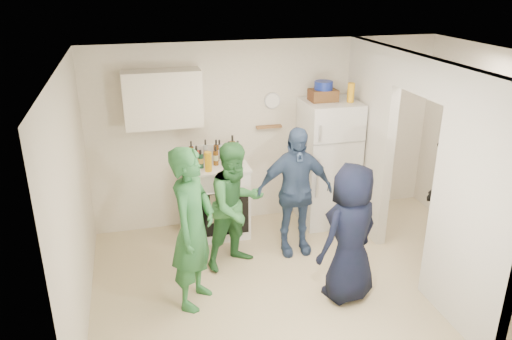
{
  "coord_description": "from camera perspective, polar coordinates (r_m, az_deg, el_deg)",
  "views": [
    {
      "loc": [
        -1.78,
        -4.59,
        3.3
      ],
      "look_at": [
        -0.5,
        0.4,
        1.25
      ],
      "focal_mm": 35.0,
      "sensor_mm": 36.0,
      "label": 1
    }
  ],
  "objects": [
    {
      "name": "person_navy",
      "position": [
        5.33,
        10.74,
        -7.14
      ],
      "size": [
        0.88,
        0.73,
        1.53
      ],
      "primitive_type": "imported",
      "rotation": [
        0.0,
        0.0,
        -2.75
      ],
      "color": "black",
      "rests_on": "floor"
    },
    {
      "name": "person_denim",
      "position": [
        6.09,
        4.43,
        -2.47
      ],
      "size": [
        0.96,
        0.42,
        1.63
      ],
      "primitive_type": "imported",
      "rotation": [
        0.0,
        0.0,
        -0.03
      ],
      "color": "#344C72",
      "rests_on": "floor"
    },
    {
      "name": "wall_clock",
      "position": [
        6.73,
        1.86,
        7.92
      ],
      "size": [
        0.22,
        0.02,
        0.22
      ],
      "primitive_type": "cylinder",
      "rotation": [
        1.57,
        0.0,
        0.0
      ],
      "color": "white",
      "rests_on": "wall_back"
    },
    {
      "name": "fridge",
      "position": [
        6.9,
        8.21,
        0.79
      ],
      "size": [
        0.71,
        0.69,
        1.73
      ],
      "primitive_type": "cube",
      "color": "silver",
      "rests_on": "floor"
    },
    {
      "name": "red_cup",
      "position": [
        6.31,
        -2.45,
        0.74
      ],
      "size": [
        0.09,
        0.09,
        0.12
      ],
      "primitive_type": "cylinder",
      "color": "#B00B19",
      "rests_on": "stove"
    },
    {
      "name": "floor",
      "position": [
        5.93,
        5.78,
        -12.25
      ],
      "size": [
        4.8,
        4.8,
        0.0
      ],
      "primitive_type": "plane",
      "color": "#C1B388",
      "rests_on": "ground"
    },
    {
      "name": "wall_back",
      "position": [
        6.86,
        1.37,
        4.28
      ],
      "size": [
        4.8,
        0.0,
        4.8
      ],
      "primitive_type": "plane",
      "rotation": [
        1.57,
        0.0,
        0.0
      ],
      "color": "silver",
      "rests_on": "floor"
    },
    {
      "name": "bottle_e",
      "position": [
        6.63,
        -4.19,
        2.39
      ],
      "size": [
        0.07,
        0.07,
        0.26
      ],
      "primitive_type": "cylinder",
      "color": "silver",
      "rests_on": "stove"
    },
    {
      "name": "partition_pier_back",
      "position": [
        6.75,
        12.65,
        3.46
      ],
      "size": [
        0.12,
        1.2,
        2.5
      ],
      "primitive_type": "cube",
      "color": "silver",
      "rests_on": "floor"
    },
    {
      "name": "nook_window_frame",
      "position": [
        6.55,
        25.66,
        4.93
      ],
      "size": [
        0.04,
        0.76,
        0.86
      ],
      "primitive_type": "cube",
      "color": "white",
      "rests_on": "wall_right"
    },
    {
      "name": "bottle_b",
      "position": [
        6.33,
        -6.35,
        1.28
      ],
      "size": [
        0.07,
        0.07,
        0.24
      ],
      "primitive_type": "cylinder",
      "color": "#194C35",
      "rests_on": "stove"
    },
    {
      "name": "wicker_basket",
      "position": [
        6.63,
        7.67,
        8.47
      ],
      "size": [
        0.35,
        0.25,
        0.15
      ],
      "primitive_type": "cube",
      "color": "brown",
      "rests_on": "fridge"
    },
    {
      "name": "bottle_h",
      "position": [
        6.27,
        -7.1,
        1.17
      ],
      "size": [
        0.07,
        0.07,
        0.26
      ],
      "primitive_type": "cylinder",
      "color": "#A4ACB0",
      "rests_on": "stove"
    },
    {
      "name": "person_green_left",
      "position": [
        5.14,
        -7.23,
        -6.66
      ],
      "size": [
        0.69,
        0.76,
        1.75
      ],
      "primitive_type": "imported",
      "rotation": [
        0.0,
        0.0,
        1.03
      ],
      "color": "#2B6D34",
      "rests_on": "floor"
    },
    {
      "name": "bottle_g",
      "position": [
        6.58,
        -2.7,
        2.61
      ],
      "size": [
        0.08,
        0.08,
        0.33
      ],
      "primitive_type": "cylinder",
      "color": "olive",
      "rests_on": "stove"
    },
    {
      "name": "bottle_l",
      "position": [
        6.33,
        -3.24,
        1.68
      ],
      "size": [
        0.07,
        0.07,
        0.3
      ],
      "primitive_type": "cylinder",
      "color": "#8E939C",
      "rests_on": "stove"
    },
    {
      "name": "upper_cabinet",
      "position": [
        6.3,
        -10.61,
        8.0
      ],
      "size": [
        0.95,
        0.34,
        0.7
      ],
      "primitive_type": "cube",
      "color": "silver",
      "rests_on": "wall_back"
    },
    {
      "name": "wall_left",
      "position": [
        5.07,
        -20.12,
        -3.59
      ],
      "size": [
        0.0,
        3.4,
        3.4
      ],
      "primitive_type": "plane",
      "rotation": [
        1.57,
        0.0,
        1.57
      ],
      "color": "silver",
      "rests_on": "floor"
    },
    {
      "name": "ceiling",
      "position": [
        4.99,
        6.88,
        12.3
      ],
      "size": [
        4.8,
        4.8,
        0.0
      ],
      "primitive_type": "plane",
      "rotation": [
        3.14,
        0.0,
        0.0
      ],
      "color": "white",
      "rests_on": "wall_back"
    },
    {
      "name": "bottle_c",
      "position": [
        6.57,
        -5.79,
        2.28
      ],
      "size": [
        0.06,
        0.06,
        0.29
      ],
      "primitive_type": "cylinder",
      "color": "silver",
      "rests_on": "stove"
    },
    {
      "name": "nook_window",
      "position": [
        6.56,
        25.77,
        4.93
      ],
      "size": [
        0.03,
        0.7,
        0.8
      ],
      "primitive_type": "cube",
      "color": "black",
      "rests_on": "wall_right"
    },
    {
      "name": "person_green_center",
      "position": [
        5.82,
        -2.3,
        -4.12
      ],
      "size": [
        0.92,
        0.83,
        1.54
      ],
      "primitive_type": "imported",
      "rotation": [
        0.0,
        0.0,
        0.4
      ],
      "color": "#357A38",
      "rests_on": "floor"
    },
    {
      "name": "nook_valance",
      "position": [
        6.45,
        25.99,
        7.89
      ],
      "size": [
        0.04,
        0.82,
        0.18
      ],
      "primitive_type": "cube",
      "color": "white",
      "rests_on": "wall_right"
    },
    {
      "name": "person_nook",
      "position": [
        6.43,
        21.93,
        -2.77
      ],
      "size": [
        0.65,
        1.08,
        1.62
      ],
      "primitive_type": "imported",
      "rotation": [
        0.0,
        0.0,
        -1.62
      ],
      "color": "black",
      "rests_on": "floor"
    },
    {
      "name": "blue_bowl",
      "position": [
        6.6,
        7.73,
        9.57
      ],
      "size": [
        0.24,
        0.24,
        0.11
      ],
      "primitive_type": "cylinder",
      "color": "navy",
      "rests_on": "wicker_basket"
    },
    {
      "name": "partition_header",
      "position": [
        5.57,
        18.59,
        10.22
      ],
      "size": [
        0.12,
        1.0,
        0.4
      ],
      "primitive_type": "cube",
      "color": "silver",
      "rests_on": "partition_pier_back"
    },
    {
      "name": "wall_right",
      "position": [
        6.54,
        26.41,
        1.07
      ],
      "size": [
        0.0,
        3.4,
        3.4
      ],
      "primitive_type": "plane",
      "rotation": [
        1.57,
        0.0,
        -1.57
      ],
      "color": "silver",
      "rests_on": "floor"
    },
    {
      "name": "bottle_d",
      "position": [
        6.4,
        -4.62,
        1.64
      ],
      "size": [
        0.07,
        0.07,
        0.25
      ],
      "primitive_type": "cylinder",
      "color": "brown",
      "rests_on": "stove"
    },
    {
      "name": "bottle_k",
      "position": [
        6.42,
        -6.81,
        1.66
      ],
      "size": [
        0.08,
        0.08,
        0.26
      ],
      "primitive_type": "cylinder",
      "color": "maroon",
      "rests_on": "stove"
    },
    {
      "name": "stove",
      "position": [
        6.67,
        -4.58,
        -3.29
      ],
      "size": [
        0.83,
        0.69,
        0.99
      ],
      "primitive_type": "cube",
      "color": "white",
      "rests_on": "floor"
    },
    {
      "name": "bottle_i",
      "position": [
        6.53,
        -4.56,
        2.25
      ],
      "size": [
        0.07,
        0.07,
        0.29
      ],
      "primitive_type": "cylinder",
      "color": "#5A320F",
      "rests_on": "stove"
    },
    {
      "name": "spice_shelf",
      "position": [
        6.78,
        1.49,
        4.97
      ],
      "size": [
        0.35,
        0.08,
        0.03
      ],
      "primitive_type": "cube",
      "color": "olive",
      "rests_on": "wall_back"
    },
    {
      "name": "bottle_j",
      "position": [
        6.37,
        -2.1,
        1.94
      ],
      "size": [
        0.08,
        0.08,
        0.33
      ],
      "primitive_type": "cylinder",
      "color": "#22632E",
      "rests_on": "stove"
    },
    {
      "name": "bottle_f",
      "position": [
        6.47,
        -3.11,
        2.06
      ],
      "size": [
        0.08,
        0.08,
        0.29
      ],
      "primitive_type": "cylinder",
      "color": "#153914",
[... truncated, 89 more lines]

